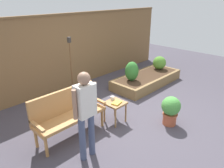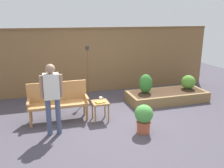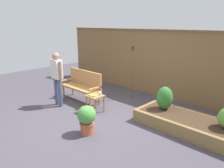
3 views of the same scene
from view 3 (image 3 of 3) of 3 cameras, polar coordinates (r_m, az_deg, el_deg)
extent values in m
plane|color=#47424C|center=(5.52, -3.30, -9.18)|extent=(14.00, 14.00, 0.00)
cube|color=brown|center=(7.14, 12.13, 5.14)|extent=(8.40, 0.10, 2.10)
cube|color=brown|center=(7.03, 12.66, 13.82)|extent=(8.40, 0.14, 0.06)
cylinder|color=#B77F47|center=(6.34, -3.42, -3.86)|extent=(0.06, 0.06, 0.40)
cylinder|color=#B77F47|center=(6.12, -5.91, -4.66)|extent=(0.06, 0.06, 0.40)
cylinder|color=#B77F47|center=(7.32, -10.44, -1.37)|extent=(0.06, 0.06, 0.40)
cylinder|color=#B77F47|center=(7.13, -12.78, -1.98)|extent=(0.06, 0.06, 0.40)
cube|color=#B77F47|center=(6.64, -8.46, -0.99)|extent=(1.44, 0.48, 0.06)
cube|color=#B77F47|center=(6.69, -7.13, 1.59)|extent=(1.44, 0.06, 0.48)
cube|color=#B77F47|center=(7.15, -11.89, 1.13)|extent=(0.06, 0.48, 0.04)
cube|color=#B77F47|center=(6.09, -4.53, -1.14)|extent=(0.06, 0.48, 0.04)
cylinder|color=#9E7042|center=(5.82, -2.16, -5.46)|extent=(0.04, 0.04, 0.44)
cylinder|color=#9E7042|center=(5.62, -4.61, -6.32)|extent=(0.04, 0.04, 0.44)
cylinder|color=#9E7042|center=(6.05, -4.33, -4.65)|extent=(0.04, 0.04, 0.44)
cylinder|color=#9E7042|center=(5.85, -6.76, -5.45)|extent=(0.04, 0.04, 0.44)
cube|color=#9E7042|center=(5.75, -4.52, -3.23)|extent=(0.40, 0.40, 0.04)
cylinder|color=silver|center=(5.78, -3.24, -2.48)|extent=(0.08, 0.08, 0.08)
torus|color=silver|center=(5.75, -2.92, -2.58)|extent=(0.06, 0.01, 0.06)
cube|color=gold|center=(5.71, -5.07, -3.01)|extent=(0.24, 0.20, 0.03)
cylinder|color=#B75638|center=(4.81, -6.66, -11.75)|extent=(0.29, 0.29, 0.23)
cylinder|color=#B75638|center=(4.75, -6.71, -10.35)|extent=(0.32, 0.32, 0.04)
sphere|color=#4C9942|center=(4.67, -6.79, -8.15)|extent=(0.41, 0.41, 0.41)
cube|color=olive|center=(4.83, 17.41, -11.84)|extent=(2.40, 0.09, 0.30)
cube|color=olive|center=(5.59, 21.72, -8.35)|extent=(2.40, 0.09, 0.30)
cube|color=olive|center=(5.71, 9.15, -6.85)|extent=(0.09, 0.82, 0.30)
cube|color=#422D1E|center=(5.20, 19.74, -9.97)|extent=(2.22, 0.82, 0.30)
cylinder|color=brown|center=(5.46, 13.69, -6.15)|extent=(0.04, 0.04, 0.06)
ellipsoid|color=#33752D|center=(5.38, 13.86, -3.65)|extent=(0.39, 0.39, 0.57)
cylinder|color=brown|center=(6.74, 5.42, 2.39)|extent=(0.03, 0.03, 1.55)
cylinder|color=#332D28|center=(6.59, 5.61, 9.49)|extent=(0.10, 0.10, 0.13)
cylinder|color=#475170|center=(6.32, -13.64, -2.33)|extent=(0.11, 0.11, 0.82)
cylinder|color=#475170|center=(6.49, -14.59, -1.93)|extent=(0.11, 0.11, 0.82)
cube|color=silver|center=(6.23, -14.54, 3.83)|extent=(0.32, 0.20, 0.54)
cylinder|color=#9E755B|center=(6.07, -13.54, 3.57)|extent=(0.07, 0.07, 0.49)
cylinder|color=#9E755B|center=(6.40, -15.49, 4.07)|extent=(0.07, 0.07, 0.49)
sphere|color=#9E755B|center=(6.17, -14.78, 7.19)|extent=(0.20, 0.20, 0.20)
camera|label=1|loc=(7.14, -41.34, 14.37)|focal=34.52mm
camera|label=2|loc=(5.65, -64.83, 8.31)|focal=37.96mm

